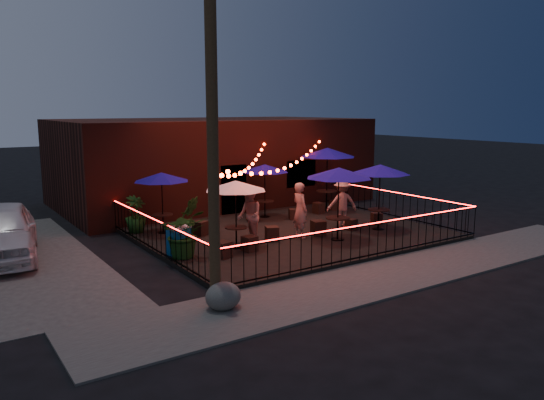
{
  "coord_description": "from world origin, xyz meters",
  "views": [
    {
      "loc": [
        -10.78,
        -12.99,
        4.53
      ],
      "look_at": [
        -0.48,
        2.42,
        1.3
      ],
      "focal_mm": 35.0,
      "sensor_mm": 36.0,
      "label": 1
    }
  ],
  "objects_px": {
    "cooler": "(179,240)",
    "boulder": "(223,296)",
    "utility_pole": "(213,132)",
    "cafe_table_0": "(236,186)",
    "cafe_table_5": "(327,153)",
    "cafe_table_2": "(339,174)",
    "cafe_table_4": "(380,170)",
    "cafe_table_3": "(265,169)",
    "cafe_table_1": "(161,178)"
  },
  "relations": [
    {
      "from": "cafe_table_4",
      "to": "cooler",
      "type": "bearing_deg",
      "value": 173.01
    },
    {
      "from": "cooler",
      "to": "boulder",
      "type": "relative_size",
      "value": 1.0
    },
    {
      "from": "cafe_table_4",
      "to": "cafe_table_0",
      "type": "bearing_deg",
      "value": 173.54
    },
    {
      "from": "cafe_table_2",
      "to": "cooler",
      "type": "height_order",
      "value": "cafe_table_2"
    },
    {
      "from": "cafe_table_1",
      "to": "cafe_table_5",
      "type": "distance_m",
      "value": 7.62
    },
    {
      "from": "cafe_table_5",
      "to": "cafe_table_1",
      "type": "bearing_deg",
      "value": -178.94
    },
    {
      "from": "cafe_table_5",
      "to": "boulder",
      "type": "xyz_separation_m",
      "value": [
        -9.17,
        -7.47,
        -2.27
      ]
    },
    {
      "from": "cafe_table_5",
      "to": "boulder",
      "type": "bearing_deg",
      "value": -140.84
    },
    {
      "from": "utility_pole",
      "to": "cafe_table_0",
      "type": "relative_size",
      "value": 3.72
    },
    {
      "from": "cafe_table_0",
      "to": "cafe_table_1",
      "type": "relative_size",
      "value": 1.0
    },
    {
      "from": "cafe_table_4",
      "to": "boulder",
      "type": "relative_size",
      "value": 2.9
    },
    {
      "from": "cafe_table_1",
      "to": "cafe_table_2",
      "type": "relative_size",
      "value": 0.78
    },
    {
      "from": "cafe_table_4",
      "to": "utility_pole",
      "type": "bearing_deg",
      "value": -159.24
    },
    {
      "from": "utility_pole",
      "to": "cafe_table_0",
      "type": "bearing_deg",
      "value": 54.21
    },
    {
      "from": "cafe_table_4",
      "to": "boulder",
      "type": "bearing_deg",
      "value": -157.33
    },
    {
      "from": "utility_pole",
      "to": "cafe_table_4",
      "type": "relative_size",
      "value": 3.19
    },
    {
      "from": "cafe_table_2",
      "to": "cooler",
      "type": "distance_m",
      "value": 5.63
    },
    {
      "from": "cafe_table_0",
      "to": "cafe_table_5",
      "type": "height_order",
      "value": "cafe_table_5"
    },
    {
      "from": "cooler",
      "to": "cafe_table_2",
      "type": "bearing_deg",
      "value": -26.3
    },
    {
      "from": "utility_pole",
      "to": "cafe_table_2",
      "type": "bearing_deg",
      "value": 24.7
    },
    {
      "from": "cafe_table_1",
      "to": "boulder",
      "type": "height_order",
      "value": "cafe_table_1"
    },
    {
      "from": "utility_pole",
      "to": "cafe_table_3",
      "type": "distance_m",
      "value": 9.72
    },
    {
      "from": "utility_pole",
      "to": "cafe_table_0",
      "type": "height_order",
      "value": "utility_pole"
    },
    {
      "from": "cafe_table_5",
      "to": "cooler",
      "type": "relative_size",
      "value": 3.72
    },
    {
      "from": "cafe_table_0",
      "to": "cafe_table_4",
      "type": "height_order",
      "value": "cafe_table_4"
    },
    {
      "from": "cafe_table_1",
      "to": "cafe_table_2",
      "type": "xyz_separation_m",
      "value": [
        4.48,
        -4.22,
        0.26
      ]
    },
    {
      "from": "cafe_table_2",
      "to": "cafe_table_4",
      "type": "height_order",
      "value": "cafe_table_2"
    },
    {
      "from": "cafe_table_3",
      "to": "cafe_table_2",
      "type": "bearing_deg",
      "value": -90.31
    },
    {
      "from": "cafe_table_3",
      "to": "cafe_table_4",
      "type": "bearing_deg",
      "value": -61.67
    },
    {
      "from": "utility_pole",
      "to": "boulder",
      "type": "relative_size",
      "value": 9.25
    },
    {
      "from": "cafe_table_1",
      "to": "cooler",
      "type": "height_order",
      "value": "cafe_table_1"
    },
    {
      "from": "cafe_table_2",
      "to": "cooler",
      "type": "bearing_deg",
      "value": 166.13
    },
    {
      "from": "cafe_table_1",
      "to": "cafe_table_0",
      "type": "bearing_deg",
      "value": -70.51
    },
    {
      "from": "cafe_table_5",
      "to": "cooler",
      "type": "bearing_deg",
      "value": -159.63
    },
    {
      "from": "utility_pole",
      "to": "cafe_table_5",
      "type": "height_order",
      "value": "utility_pole"
    },
    {
      "from": "cafe_table_3",
      "to": "cafe_table_5",
      "type": "bearing_deg",
      "value": -3.02
    },
    {
      "from": "cafe_table_2",
      "to": "boulder",
      "type": "height_order",
      "value": "cafe_table_2"
    },
    {
      "from": "cafe_table_0",
      "to": "cafe_table_5",
      "type": "xyz_separation_m",
      "value": [
        6.46,
        3.36,
        0.5
      ]
    },
    {
      "from": "utility_pole",
      "to": "cafe_table_0",
      "type": "xyz_separation_m",
      "value": [
        2.74,
        3.8,
        -1.89
      ]
    },
    {
      "from": "cafe_table_0",
      "to": "boulder",
      "type": "height_order",
      "value": "cafe_table_0"
    },
    {
      "from": "utility_pole",
      "to": "cafe_table_1",
      "type": "height_order",
      "value": "utility_pole"
    },
    {
      "from": "utility_pole",
      "to": "cafe_table_2",
      "type": "relative_size",
      "value": 2.91
    },
    {
      "from": "cafe_table_2",
      "to": "cafe_table_3",
      "type": "bearing_deg",
      "value": 89.69
    },
    {
      "from": "cafe_table_2",
      "to": "cafe_table_3",
      "type": "distance_m",
      "value": 4.53
    },
    {
      "from": "utility_pole",
      "to": "cafe_table_0",
      "type": "distance_m",
      "value": 5.05
    },
    {
      "from": "cafe_table_4",
      "to": "boulder",
      "type": "height_order",
      "value": "cafe_table_4"
    },
    {
      "from": "cafe_table_1",
      "to": "cafe_table_3",
      "type": "bearing_deg",
      "value": 3.86
    },
    {
      "from": "utility_pole",
      "to": "cooler",
      "type": "distance_m",
      "value": 5.39
    },
    {
      "from": "utility_pole",
      "to": "cooler",
      "type": "relative_size",
      "value": 9.28
    },
    {
      "from": "cafe_table_5",
      "to": "cooler",
      "type": "xyz_separation_m",
      "value": [
        -8.3,
        -3.08,
        -2.02
      ]
    }
  ]
}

